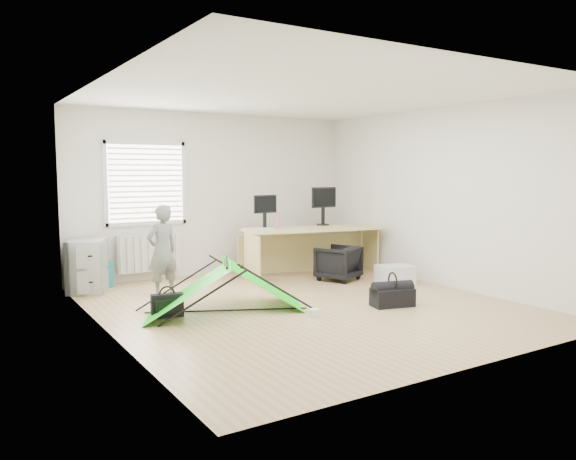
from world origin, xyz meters
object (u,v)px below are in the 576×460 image
person (162,251)px  monitor_left (265,216)px  filing_cabinet (87,265)px  office_chair (338,263)px  monitor_right (323,211)px  laptop_bag (167,305)px  duffel_bag (392,297)px  storage_crate (395,275)px  desk (314,252)px  kite (227,287)px  thermos (277,219)px

person → monitor_left: bearing=-178.8°
filing_cabinet → office_chair: 3.81m
monitor_right → office_chair: monitor_right is taller
monitor_right → laptop_bag: bearing=-158.3°
monitor_left → duffel_bag: monitor_left is taller
filing_cabinet → laptop_bag: bearing=-52.8°
person → laptop_bag: person is taller
person → laptop_bag: bearing=59.1°
laptop_bag → filing_cabinet: bearing=112.3°
monitor_right → storage_crate: (0.23, -1.60, -0.90)m
desk → laptop_bag: desk is taller
monitor_left → kite: 2.43m
monitor_right → person: 3.16m
monitor_right → thermos: bearing=175.6°
monitor_right → monitor_left: bearing=176.1°
desk → laptop_bag: size_ratio=6.20×
storage_crate → filing_cabinet: bearing=154.0°
person → desk: bearing=170.1°
filing_cabinet → storage_crate: filing_cabinet is taller
desk → filing_cabinet: 3.56m
person → kite: person is taller
kite → duffel_bag: 2.14m
monitor_left → person: bearing=-168.9°
filing_cabinet → monitor_left: size_ratio=1.80×
kite → laptop_bag: bearing=-165.5°
desk → monitor_right: bearing=47.5°
desk → kite: 2.69m
filing_cabinet → monitor_right: size_ratio=1.50×
duffel_bag → person: bearing=152.1°
laptop_bag → kite: bearing=-1.4°
filing_cabinet → monitor_right: 3.97m
kite → monitor_right: bearing=57.8°
duffel_bag → monitor_left: bearing=112.9°
monitor_left → storage_crate: bearing=-53.2°
kite → storage_crate: kite is taller
monitor_right → person: (-3.09, -0.51, -0.40)m
monitor_right → storage_crate: monitor_right is taller
person → duffel_bag: person is taller
thermos → kite: 2.58m
office_chair → person: 2.84m
thermos → duffel_bag: 2.77m
desk → thermos: size_ratio=8.41×
thermos → filing_cabinet: bearing=172.4°
monitor_left → laptop_bag: size_ratio=1.11×
storage_crate → laptop_bag: storage_crate is taller
storage_crate → monitor_right: bearing=98.1°
filing_cabinet → monitor_left: 2.83m
desk → duffel_bag: size_ratio=4.40×
monitor_right → storage_crate: 1.84m
office_chair → laptop_bag: size_ratio=1.60×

